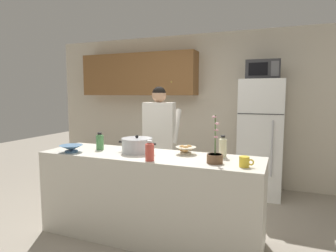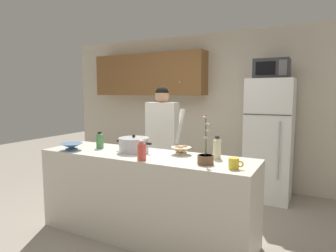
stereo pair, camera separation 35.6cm
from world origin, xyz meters
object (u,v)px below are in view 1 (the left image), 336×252
microwave (263,70)px  person_near_pot (159,132)px  empty_bowl (71,148)px  bottle_near_edge (150,151)px  refrigerator (261,138)px  potted_orchid (215,156)px  bottle_mid_counter (223,147)px  coffee_mug (245,162)px  bread_bowl (186,150)px  cooking_pot (137,145)px  bottle_far_corner (100,141)px

microwave → person_near_pot: 1.81m
empty_bowl → bottle_near_edge: bottle_near_edge is taller
refrigerator → potted_orchid: 1.99m
bottle_mid_counter → potted_orchid: bearing=-93.9°
coffee_mug → bread_bowl: 0.73m
empty_bowl → bottle_mid_counter: bottle_mid_counter is taller
cooking_pot → bottle_near_edge: bottle_near_edge is taller
bread_bowl → bottle_mid_counter: size_ratio=0.98×
bottle_near_edge → bottle_mid_counter: bearing=33.4°
microwave → bottle_near_edge: bearing=-112.9°
person_near_pot → potted_orchid: size_ratio=3.66×
refrigerator → empty_bowl: (-1.86, -2.06, 0.08)m
cooking_pot → coffee_mug: bearing=-9.8°
bottle_near_edge → potted_orchid: bearing=12.8°
bottle_mid_counter → refrigerator: bearing=81.5°
refrigerator → bottle_near_edge: (-0.88, -2.10, 0.13)m
coffee_mug → bottle_near_edge: (-0.88, -0.10, 0.05)m
bread_bowl → cooking_pot: bearing=-167.2°
bottle_near_edge → empty_bowl: bearing=177.4°
cooking_pot → empty_bowl: (-0.68, -0.26, -0.03)m
coffee_mug → empty_bowl: (-1.87, -0.05, -0.00)m
empty_bowl → microwave: bearing=47.5°
potted_orchid → person_near_pot: bearing=135.1°
bottle_far_corner → potted_orchid: size_ratio=0.44×
person_near_pot → bottle_mid_counter: 1.24m
refrigerator → bottle_near_edge: bearing=-112.7°
bread_bowl → empty_bowl: (-1.21, -0.38, -0.00)m
empty_bowl → bottle_mid_counter: bearing=12.9°
person_near_pot → coffee_mug: person_near_pot is taller
refrigerator → person_near_pot: (-1.27, -0.97, 0.15)m
cooking_pot → bottle_mid_counter: bearing=7.0°
bottle_far_corner → potted_orchid: bearing=-6.4°
refrigerator → coffee_mug: size_ratio=13.57×
bottle_mid_counter → person_near_pot: bearing=144.8°
empty_bowl → bottle_far_corner: bearing=50.7°
microwave → refrigerator: bearing=90.1°
bread_bowl → bottle_far_corner: size_ratio=1.11×
potted_orchid → cooking_pot: bearing=169.8°
bread_bowl → empty_bowl: bread_bowl is taller
refrigerator → bottle_far_corner: size_ratio=8.87×
person_near_pot → empty_bowl: size_ratio=6.54×
bottle_far_corner → potted_orchid: 1.40m
bottle_mid_counter → bottle_near_edge: bearing=-146.6°
bottle_near_edge → refrigerator: bearing=67.3°
empty_bowl → bottle_far_corner: 0.33m
bread_bowl → empty_bowl: size_ratio=0.87×
person_near_pot → bottle_near_edge: 1.20m
potted_orchid → bottle_far_corner: bearing=173.6°
bottle_mid_counter → bottle_far_corner: size_ratio=1.13×
refrigerator → bottle_mid_counter: refrigerator is taller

